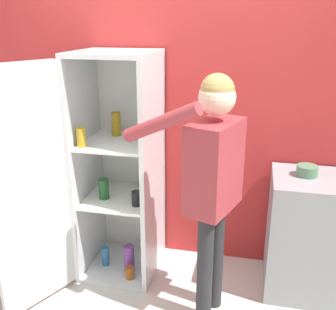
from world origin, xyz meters
The scene contains 5 objects.
wall_back centered at (0.00, 0.98, 1.27)m, with size 7.00×0.06×2.55m.
refrigerator centered at (-0.40, 0.53, 0.90)m, with size 0.89×1.18×1.81m.
person centered at (0.49, 0.21, 1.10)m, with size 0.77×0.55×1.73m.
counter centered at (1.27, 0.65, 0.47)m, with size 0.76×0.56×0.94m.
bowl centered at (1.13, 0.68, 0.98)m, with size 0.15×0.15×0.08m.
Camera 1 is at (0.73, -2.16, 2.02)m, focal length 42.00 mm.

